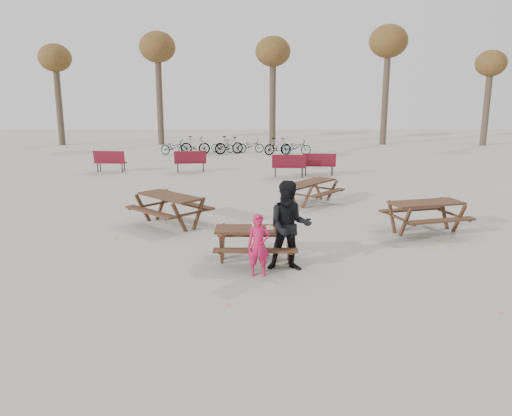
{
  "coord_description": "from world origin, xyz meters",
  "views": [
    {
      "loc": [
        0.07,
        -10.67,
        3.73
      ],
      "look_at": [
        0.0,
        1.0,
        1.0
      ],
      "focal_mm": 35.0,
      "sensor_mm": 36.0,
      "label": 1
    }
  ],
  "objects_px": {
    "main_picnic_table": "(256,236)",
    "picnic_table_far": "(312,192)",
    "adult": "(289,226)",
    "picnic_table_north": "(170,210)",
    "picnic_table_east": "(425,217)",
    "food_tray": "(269,228)",
    "child": "(259,245)",
    "soda_bottle": "(254,226)"
  },
  "relations": [
    {
      "from": "main_picnic_table",
      "to": "picnic_table_north",
      "type": "xyz_separation_m",
      "value": [
        -2.46,
        3.12,
        -0.15
      ]
    },
    {
      "from": "adult",
      "to": "picnic_table_north",
      "type": "bearing_deg",
      "value": 129.32
    },
    {
      "from": "adult",
      "to": "picnic_table_far",
      "type": "bearing_deg",
      "value": 78.17
    },
    {
      "from": "picnic_table_east",
      "to": "picnic_table_north",
      "type": "relative_size",
      "value": 0.97
    },
    {
      "from": "picnic_table_east",
      "to": "picnic_table_north",
      "type": "distance_m",
      "value": 7.06
    },
    {
      "from": "main_picnic_table",
      "to": "picnic_table_far",
      "type": "relative_size",
      "value": 0.99
    },
    {
      "from": "main_picnic_table",
      "to": "food_tray",
      "type": "distance_m",
      "value": 0.37
    },
    {
      "from": "main_picnic_table",
      "to": "picnic_table_north",
      "type": "height_order",
      "value": "picnic_table_north"
    },
    {
      "from": "picnic_table_far",
      "to": "adult",
      "type": "bearing_deg",
      "value": -150.05
    },
    {
      "from": "food_tray",
      "to": "picnic_table_east",
      "type": "relative_size",
      "value": 0.09
    },
    {
      "from": "food_tray",
      "to": "picnic_table_north",
      "type": "bearing_deg",
      "value": 130.74
    },
    {
      "from": "soda_bottle",
      "to": "picnic_table_north",
      "type": "bearing_deg",
      "value": 127.05
    },
    {
      "from": "soda_bottle",
      "to": "picnic_table_far",
      "type": "xyz_separation_m",
      "value": [
        1.94,
        6.04,
        -0.46
      ]
    },
    {
      "from": "soda_bottle",
      "to": "picnic_table_north",
      "type": "xyz_separation_m",
      "value": [
        -2.41,
        3.2,
        -0.41
      ]
    },
    {
      "from": "adult",
      "to": "picnic_table_east",
      "type": "relative_size",
      "value": 0.99
    },
    {
      "from": "soda_bottle",
      "to": "child",
      "type": "xyz_separation_m",
      "value": [
        0.11,
        -0.8,
        -0.19
      ]
    },
    {
      "from": "child",
      "to": "soda_bottle",
      "type": "bearing_deg",
      "value": 94.02
    },
    {
      "from": "food_tray",
      "to": "adult",
      "type": "bearing_deg",
      "value": -47.81
    },
    {
      "from": "picnic_table_north",
      "to": "main_picnic_table",
      "type": "bearing_deg",
      "value": -9.11
    },
    {
      "from": "main_picnic_table",
      "to": "adult",
      "type": "height_order",
      "value": "adult"
    },
    {
      "from": "child",
      "to": "picnic_table_east",
      "type": "bearing_deg",
      "value": 32.14
    },
    {
      "from": "picnic_table_north",
      "to": "picnic_table_far",
      "type": "relative_size",
      "value": 1.12
    },
    {
      "from": "child",
      "to": "adult",
      "type": "distance_m",
      "value": 0.8
    },
    {
      "from": "soda_bottle",
      "to": "picnic_table_north",
      "type": "height_order",
      "value": "soda_bottle"
    },
    {
      "from": "main_picnic_table",
      "to": "picnic_table_far",
      "type": "bearing_deg",
      "value": 72.43
    },
    {
      "from": "child",
      "to": "picnic_table_north",
      "type": "relative_size",
      "value": 0.64
    },
    {
      "from": "picnic_table_north",
      "to": "picnic_table_far",
      "type": "height_order",
      "value": "picnic_table_north"
    },
    {
      "from": "main_picnic_table",
      "to": "picnic_table_east",
      "type": "relative_size",
      "value": 0.92
    },
    {
      "from": "adult",
      "to": "food_tray",
      "type": "bearing_deg",
      "value": 130.58
    },
    {
      "from": "child",
      "to": "food_tray",
      "type": "bearing_deg",
      "value": 69.84
    },
    {
      "from": "main_picnic_table",
      "to": "picnic_table_north",
      "type": "relative_size",
      "value": 0.89
    },
    {
      "from": "soda_bottle",
      "to": "picnic_table_far",
      "type": "bearing_deg",
      "value": 72.23
    },
    {
      "from": "soda_bottle",
      "to": "child",
      "type": "height_order",
      "value": "child"
    },
    {
      "from": "main_picnic_table",
      "to": "food_tray",
      "type": "xyz_separation_m",
      "value": [
        0.3,
        -0.08,
        0.21
      ]
    },
    {
      "from": "food_tray",
      "to": "child",
      "type": "bearing_deg",
      "value": -106.18
    },
    {
      "from": "food_tray",
      "to": "picnic_table_north",
      "type": "relative_size",
      "value": 0.09
    },
    {
      "from": "picnic_table_north",
      "to": "picnic_table_far",
      "type": "xyz_separation_m",
      "value": [
        4.35,
        2.84,
        -0.05
      ]
    },
    {
      "from": "food_tray",
      "to": "child",
      "type": "distance_m",
      "value": 0.84
    },
    {
      "from": "picnic_table_north",
      "to": "picnic_table_east",
      "type": "bearing_deg",
      "value": 36.81
    },
    {
      "from": "main_picnic_table",
      "to": "adult",
      "type": "bearing_deg",
      "value": -37.19
    },
    {
      "from": "main_picnic_table",
      "to": "child",
      "type": "xyz_separation_m",
      "value": [
        0.07,
        -0.88,
        0.07
      ]
    },
    {
      "from": "food_tray",
      "to": "picnic_table_north",
      "type": "distance_m",
      "value": 4.24
    }
  ]
}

